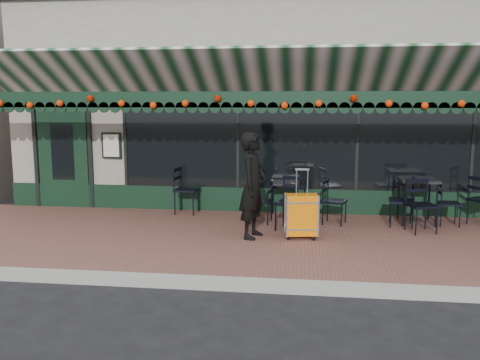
# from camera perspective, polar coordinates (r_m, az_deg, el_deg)

# --- Properties ---
(ground) EXTENTS (80.00, 80.00, 0.00)m
(ground) POSITION_cam_1_polar(r_m,az_deg,el_deg) (6.81, 3.95, -12.15)
(ground) COLOR black
(ground) RESTS_ON ground
(sidewalk) EXTENTS (18.00, 4.00, 0.15)m
(sidewalk) POSITION_cam_1_polar(r_m,az_deg,el_deg) (8.69, 4.70, -6.94)
(sidewalk) COLOR brown
(sidewalk) RESTS_ON ground
(curb) EXTENTS (18.00, 0.16, 0.15)m
(curb) POSITION_cam_1_polar(r_m,az_deg,el_deg) (6.71, 3.92, -11.79)
(curb) COLOR #9E9E99
(curb) RESTS_ON ground
(restaurant_building) EXTENTS (12.00, 9.60, 4.50)m
(restaurant_building) POSITION_cam_1_polar(r_m,az_deg,el_deg) (14.19, 5.84, 8.20)
(restaurant_building) COLOR gray
(restaurant_building) RESTS_ON ground
(woman) EXTENTS (0.57, 0.73, 1.78)m
(woman) POSITION_cam_1_polar(r_m,az_deg,el_deg) (8.48, 1.47, -0.62)
(woman) COLOR black
(woman) RESTS_ON sidewalk
(suitcase) EXTENTS (0.55, 0.36, 1.17)m
(suitcase) POSITION_cam_1_polar(r_m,az_deg,el_deg) (8.55, 6.91, -3.99)
(suitcase) COLOR orange
(suitcase) RESTS_ON sidewalk
(cafe_table_a) EXTENTS (0.69, 0.69, 0.85)m
(cafe_table_a) POSITION_cam_1_polar(r_m,az_deg,el_deg) (10.07, 19.35, -0.34)
(cafe_table_a) COLOR black
(cafe_table_a) RESTS_ON sidewalk
(cafe_table_b) EXTENTS (0.57, 0.57, 0.70)m
(cafe_table_b) POSITION_cam_1_polar(r_m,az_deg,el_deg) (10.08, 5.01, -0.60)
(cafe_table_b) COLOR black
(cafe_table_b) RESTS_ON sidewalk
(chair_a_left) EXTENTS (0.52, 0.52, 0.92)m
(chair_a_left) POSITION_cam_1_polar(r_m,az_deg,el_deg) (9.78, 17.70, -2.30)
(chair_a_left) COLOR black
(chair_a_left) RESTS_ON sidewalk
(chair_a_right) EXTENTS (0.41, 0.41, 0.80)m
(chair_a_right) POSITION_cam_1_polar(r_m,az_deg,el_deg) (10.15, 22.41, -2.50)
(chair_a_right) COLOR black
(chair_a_right) RESTS_ON sidewalk
(chair_a_front) EXTENTS (0.58, 0.58, 0.94)m
(chair_a_front) POSITION_cam_1_polar(r_m,az_deg,el_deg) (9.42, 19.73, -2.77)
(chair_a_front) COLOR black
(chair_a_front) RESTS_ON sidewalk
(chair_b_left) EXTENTS (0.46, 0.46, 0.81)m
(chair_b_left) POSITION_cam_1_polar(r_m,az_deg,el_deg) (9.58, 2.35, -2.47)
(chair_b_left) COLOR black
(chair_b_left) RESTS_ON sidewalk
(chair_b_right) EXTENTS (0.53, 0.53, 0.85)m
(chair_b_right) POSITION_cam_1_polar(r_m,az_deg,el_deg) (9.65, 10.59, -2.42)
(chair_b_right) COLOR black
(chair_b_right) RESTS_ON sidewalk
(chair_b_front) EXTENTS (0.61, 0.61, 0.97)m
(chair_b_front) POSITION_cam_1_polar(r_m,az_deg,el_deg) (9.08, 5.64, -2.63)
(chair_b_front) COLOR black
(chair_b_front) RESTS_ON sidewalk
(chair_solo) EXTENTS (0.52, 0.52, 0.95)m
(chair_solo) POSITION_cam_1_polar(r_m,az_deg,el_deg) (10.43, -5.99, -1.16)
(chair_solo) COLOR black
(chair_solo) RESTS_ON sidewalk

